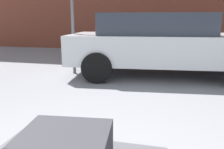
% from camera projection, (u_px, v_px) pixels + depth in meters
% --- Properties ---
extents(parked_car, '(4.47, 2.28, 1.42)m').
position_uv_depth(parked_car, '(162.00, 43.00, 5.30)').
color(parked_car, silver).
rests_on(parked_car, ground_plane).
extents(no_parking_sign, '(0.50, 0.07, 2.27)m').
position_uv_depth(no_parking_sign, '(72.00, 14.00, 5.34)').
color(no_parking_sign, slate).
rests_on(no_parking_sign, ground_plane).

